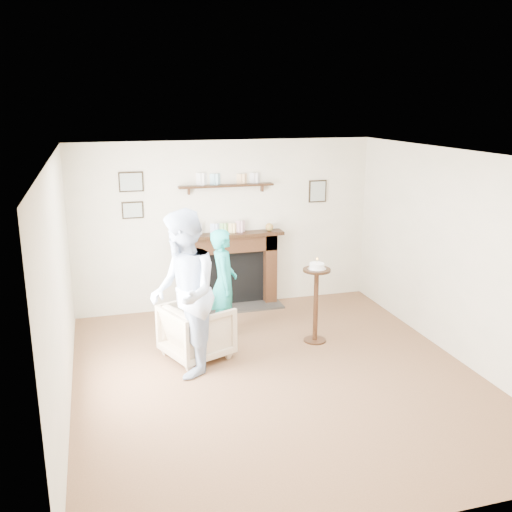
{
  "coord_description": "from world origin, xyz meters",
  "views": [
    {
      "loc": [
        -1.87,
        -5.62,
        3.03
      ],
      "look_at": [
        0.01,
        0.9,
        1.19
      ],
      "focal_mm": 40.0,
      "sensor_mm": 36.0,
      "label": 1
    }
  ],
  "objects_px": {
    "woman": "(225,334)",
    "pedestal_table": "(316,291)",
    "man": "(186,371)",
    "armchair": "(198,356)"
  },
  "relations": [
    {
      "from": "armchair",
      "to": "woman",
      "type": "relative_size",
      "value": 0.51
    },
    {
      "from": "woman",
      "to": "man",
      "type": "bearing_deg",
      "value": 155.4
    },
    {
      "from": "armchair",
      "to": "pedestal_table",
      "type": "relative_size",
      "value": 0.66
    },
    {
      "from": "armchair",
      "to": "pedestal_table",
      "type": "bearing_deg",
      "value": -110.57
    },
    {
      "from": "man",
      "to": "pedestal_table",
      "type": "distance_m",
      "value": 1.93
    },
    {
      "from": "woman",
      "to": "pedestal_table",
      "type": "height_order",
      "value": "pedestal_table"
    },
    {
      "from": "pedestal_table",
      "to": "woman",
      "type": "bearing_deg",
      "value": 152.82
    },
    {
      "from": "woman",
      "to": "pedestal_table",
      "type": "bearing_deg",
      "value": -106.16
    },
    {
      "from": "woman",
      "to": "armchair",
      "type": "bearing_deg",
      "value": 152.2
    },
    {
      "from": "woman",
      "to": "pedestal_table",
      "type": "xyz_separation_m",
      "value": [
        1.08,
        -0.56,
        0.69
      ]
    }
  ]
}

